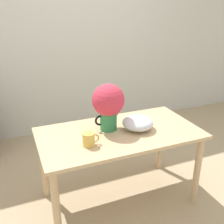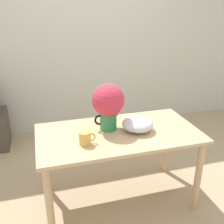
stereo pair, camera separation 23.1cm
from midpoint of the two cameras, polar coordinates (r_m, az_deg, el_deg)
The scene contains 6 objects.
ground_plane at distance 2.75m, azimuth 5.28°, elevation -17.96°, with size 12.00×12.00×0.00m, color tan.
wall_back at distance 3.81m, azimuth -3.84°, elevation 15.21°, with size 8.00×0.05×2.60m.
table at distance 2.36m, azimuth 4.23°, elevation -6.68°, with size 1.42×0.75×0.73m.
flower_vase at distance 2.27m, azimuth 2.07°, elevation 1.76°, with size 0.28×0.28×0.42m.
coffee_mug at distance 2.09m, azimuth -2.71°, elevation -5.75°, with size 0.14×0.10×0.11m.
white_bowl at distance 2.34m, azimuth 8.44°, elevation -2.66°, with size 0.28×0.28×0.12m.
Camera 2 is at (-0.70, -1.97, 1.78)m, focal length 42.00 mm.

